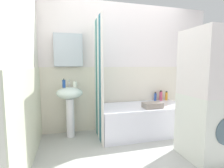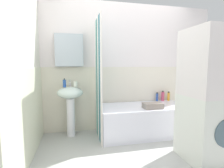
# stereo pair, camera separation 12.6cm
# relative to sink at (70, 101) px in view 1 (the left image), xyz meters

# --- Properties ---
(ground_plane) EXTENTS (4.80, 5.60, 0.04)m
(ground_plane) POSITION_rel_sink_xyz_m (1.05, -1.03, -0.65)
(ground_plane) COLOR #B2B2AF
(wall_back_tiled) EXTENTS (3.60, 0.18, 2.40)m
(wall_back_tiled) POSITION_rel_sink_xyz_m (0.98, 0.23, 0.51)
(wall_back_tiled) COLOR white
(wall_back_tiled) RESTS_ON ground_plane
(wall_left_tiled) EXTENTS (0.07, 1.81, 2.40)m
(wall_left_tiled) POSITION_rel_sink_xyz_m (-0.53, -0.69, 0.48)
(wall_left_tiled) COLOR white
(wall_left_tiled) RESTS_ON ground_plane
(sink) EXTENTS (0.44, 0.34, 0.86)m
(sink) POSITION_rel_sink_xyz_m (0.00, 0.00, 0.00)
(sink) COLOR white
(sink) RESTS_ON ground_plane
(faucet) EXTENTS (0.03, 0.12, 0.12)m
(faucet) POSITION_rel_sink_xyz_m (0.00, 0.08, 0.29)
(faucet) COLOR silver
(faucet) RESTS_ON sink
(soap_dispenser) EXTENTS (0.05, 0.05, 0.15)m
(soap_dispenser) POSITION_rel_sink_xyz_m (-0.09, -0.02, 0.30)
(soap_dispenser) COLOR #254DA1
(soap_dispenser) RESTS_ON sink
(toothbrush_cup) EXTENTS (0.06, 0.06, 0.10)m
(toothbrush_cup) POSITION_rel_sink_xyz_m (0.09, -0.01, 0.28)
(toothbrush_cup) COLOR white
(toothbrush_cup) RESTS_ON sink
(bathtub) EXTENTS (1.56, 0.75, 0.52)m
(bathtub) POSITION_rel_sink_xyz_m (1.26, -0.19, -0.37)
(bathtub) COLOR white
(bathtub) RESTS_ON ground_plane
(shower_curtain) EXTENTS (0.01, 0.75, 2.00)m
(shower_curtain) POSITION_rel_sink_xyz_m (0.46, -0.19, 0.37)
(shower_curtain) COLOR white
(shower_curtain) RESTS_ON ground_plane
(lotion_bottle) EXTENTS (0.05, 0.05, 0.19)m
(lotion_bottle) POSITION_rel_sink_xyz_m (1.94, 0.12, -0.03)
(lotion_bottle) COLOR gold
(lotion_bottle) RESTS_ON bathtub
(shampoo_bottle) EXTENTS (0.06, 0.06, 0.20)m
(shampoo_bottle) POSITION_rel_sink_xyz_m (1.81, 0.12, -0.02)
(shampoo_bottle) COLOR #C94667
(shampoo_bottle) RESTS_ON bathtub
(body_wash_bottle) EXTENTS (0.05, 0.05, 0.18)m
(body_wash_bottle) POSITION_rel_sink_xyz_m (1.70, 0.13, -0.03)
(body_wash_bottle) COLOR #2B4D9F
(body_wash_bottle) RESTS_ON bathtub
(towel_folded) EXTENTS (0.32, 0.20, 0.09)m
(towel_folded) POSITION_rel_sink_xyz_m (1.35, -0.40, -0.07)
(towel_folded) COLOR gray
(towel_folded) RESTS_ON bathtub
(washer_dryer_stack) EXTENTS (0.62, 0.58, 1.69)m
(washer_dryer_stack) POSITION_rel_sink_xyz_m (1.76, -1.16, 0.21)
(washer_dryer_stack) COLOR silver
(washer_dryer_stack) RESTS_ON ground_plane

